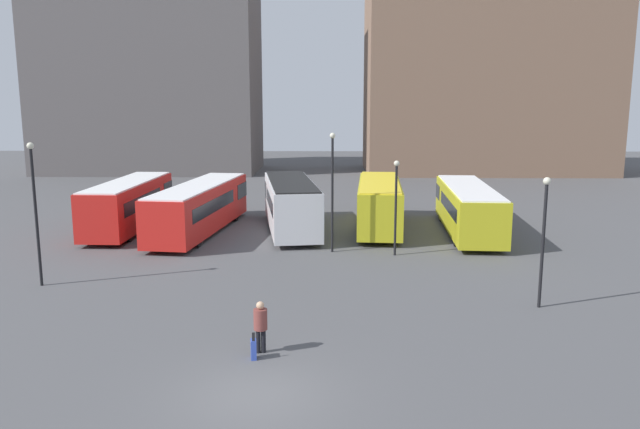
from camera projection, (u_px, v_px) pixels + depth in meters
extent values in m
plane|color=#4C4C4F|center=(256.00, 395.00, 16.38)|extent=(160.00, 160.00, 0.00)
cube|color=#5B5656|center=(149.00, 53.00, 66.38)|extent=(22.84, 11.72, 25.27)
cube|color=#7F604C|center=(486.00, 61.00, 66.03)|extent=(25.26, 12.35, 23.41)
cube|color=red|center=(129.00, 204.00, 37.02)|extent=(2.68, 10.12, 2.60)
cube|color=black|center=(150.00, 189.00, 41.02)|extent=(2.49, 1.92, 0.99)
cube|color=black|center=(123.00, 201.00, 36.07)|extent=(2.61, 6.50, 0.78)
cube|color=white|center=(128.00, 182.00, 36.78)|extent=(2.48, 9.92, 0.08)
cylinder|color=black|center=(146.00, 213.00, 40.29)|extent=(2.33, 0.97, 0.90)
cylinder|color=black|center=(110.00, 233.00, 34.16)|extent=(2.33, 0.97, 0.90)
cube|color=red|center=(200.00, 207.00, 36.37)|extent=(3.95, 12.06, 2.50)
cube|color=black|center=(223.00, 190.00, 41.04)|extent=(2.81, 2.47, 0.95)
cube|color=black|center=(193.00, 205.00, 35.28)|extent=(3.46, 7.83, 0.75)
cube|color=white|center=(199.00, 185.00, 36.14)|extent=(3.72, 11.80, 0.08)
cylinder|color=black|center=(219.00, 213.00, 40.14)|extent=(2.51, 1.21, 0.92)
cylinder|color=black|center=(178.00, 238.00, 32.99)|extent=(2.51, 1.21, 0.92)
cube|color=silver|center=(291.00, 204.00, 36.79)|extent=(4.02, 10.37, 2.65)
cube|color=black|center=(285.00, 189.00, 40.76)|extent=(2.86, 2.22, 1.01)
cube|color=black|center=(292.00, 201.00, 35.84)|extent=(3.52, 6.77, 0.80)
cube|color=black|center=(291.00, 181.00, 36.54)|extent=(3.79, 10.14, 0.08)
cylinder|color=black|center=(287.00, 213.00, 40.04)|extent=(2.59, 1.34, 0.99)
cylinder|color=black|center=(296.00, 233.00, 33.93)|extent=(2.59, 1.34, 0.99)
cube|color=gold|center=(379.00, 203.00, 37.34)|extent=(3.12, 10.28, 2.52)
cube|color=black|center=(379.00, 189.00, 41.36)|extent=(2.60, 2.03, 0.96)
cube|color=black|center=(379.00, 201.00, 36.39)|extent=(2.90, 6.64, 0.76)
cube|color=yellow|center=(380.00, 182.00, 37.11)|extent=(2.91, 10.06, 0.08)
cylinder|color=black|center=(378.00, 211.00, 40.60)|extent=(2.40, 1.22, 1.06)
cylinder|color=black|center=(379.00, 231.00, 34.45)|extent=(2.40, 1.22, 1.06)
cube|color=gold|center=(468.00, 208.00, 36.16)|extent=(3.25, 11.22, 2.41)
cube|color=black|center=(458.00, 192.00, 40.56)|extent=(2.72, 2.19, 0.92)
cube|color=black|center=(471.00, 206.00, 35.13)|extent=(3.03, 7.24, 0.72)
cube|color=white|center=(469.00, 187.00, 35.94)|extent=(3.03, 10.98, 0.08)
cylinder|color=black|center=(459.00, 214.00, 39.71)|extent=(2.51, 1.11, 0.95)
cylinder|color=black|center=(478.00, 238.00, 32.97)|extent=(2.51, 1.11, 0.95)
cylinder|color=black|center=(258.00, 341.00, 19.08)|extent=(0.17, 0.17, 0.74)
cylinder|color=black|center=(263.00, 341.00, 19.11)|extent=(0.17, 0.17, 0.74)
cylinder|color=brown|center=(260.00, 319.00, 18.97)|extent=(0.49, 0.49, 0.65)
sphere|color=tan|center=(260.00, 305.00, 18.89)|extent=(0.24, 0.24, 0.24)
cube|color=#334CB2|center=(254.00, 349.00, 18.63)|extent=(0.21, 0.33, 0.60)
cube|color=black|center=(253.00, 337.00, 18.45)|extent=(0.09, 0.04, 0.27)
cylinder|color=black|center=(543.00, 246.00, 22.94)|extent=(0.12, 0.12, 4.68)
sphere|color=beige|center=(547.00, 181.00, 22.50)|extent=(0.28, 0.28, 0.28)
cylinder|color=black|center=(332.00, 196.00, 31.35)|extent=(0.12, 0.12, 5.83)
sphere|color=beige|center=(333.00, 136.00, 30.81)|extent=(0.28, 0.28, 0.28)
cylinder|color=black|center=(36.00, 218.00, 25.58)|extent=(0.12, 0.12, 5.75)
sphere|color=beige|center=(30.00, 146.00, 25.05)|extent=(0.28, 0.28, 0.28)
cylinder|color=black|center=(396.00, 211.00, 30.78)|extent=(0.12, 0.12, 4.52)
sphere|color=beige|center=(397.00, 163.00, 30.36)|extent=(0.28, 0.28, 0.28)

